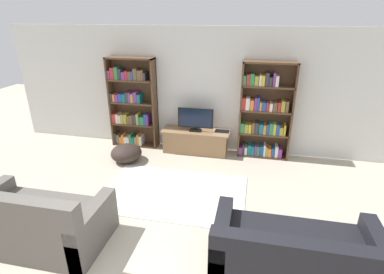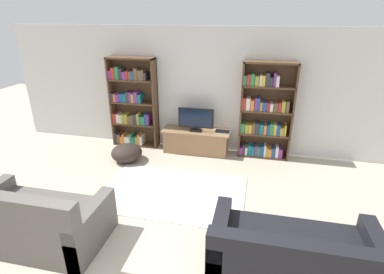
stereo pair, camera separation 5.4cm
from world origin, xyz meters
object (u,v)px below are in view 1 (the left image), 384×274
bookshelf_right (264,114)px  television (195,119)px  laptop (222,132)px  couch_right_sofa (295,256)px  tv_stand (196,141)px  bookshelf_left (132,104)px  couch_left_sectional (36,223)px  beanbag_ottoman (126,153)px

bookshelf_right → television: size_ratio=2.64×
laptop → couch_right_sofa: bearing=-68.5°
tv_stand → laptop: 0.62m
bookshelf_left → television: size_ratio=2.64×
bookshelf_left → couch_left_sectional: bearing=-90.3°
couch_right_sofa → beanbag_ottoman: bearing=143.0°
bookshelf_right → tv_stand: bearing=-175.1°
bookshelf_left → couch_left_sectional: 3.36m
tv_stand → couch_right_sofa: couch_right_sofa is taller
television → laptop: bearing=3.8°
bookshelf_right → beanbag_ottoman: 2.92m
bookshelf_left → television: bookshelf_left is taller
tv_stand → television: (0.00, -0.02, 0.51)m
television → laptop: television is taller
tv_stand → couch_left_sectional: bearing=-115.0°
tv_stand → television: 0.51m
tv_stand → beanbag_ottoman: (-1.30, -0.73, -0.07)m
couch_left_sectional → bookshelf_right: bearing=48.9°
couch_right_sofa → bookshelf_left: bearing=135.7°
tv_stand → laptop: size_ratio=4.50×
bookshelf_right → tv_stand: bookshelf_right is taller
bookshelf_left → bookshelf_right: size_ratio=1.00×
bookshelf_right → beanbag_ottoman: size_ratio=3.16×
bookshelf_left → couch_right_sofa: (3.23, -3.15, -0.69)m
bookshelf_right → laptop: bearing=-173.0°
bookshelf_left → laptop: (2.03, -0.10, -0.45)m
tv_stand → bookshelf_left: bearing=175.2°
couch_left_sectional → laptop: bearing=57.3°
couch_left_sectional → couch_right_sofa: 3.25m
laptop → couch_right_sofa: 3.29m
television → bookshelf_right: bearing=5.7°
bookshelf_right → couch_right_sofa: bookshelf_right is taller
bookshelf_right → couch_left_sectional: size_ratio=1.11×
tv_stand → couch_right_sofa: size_ratio=0.77×
bookshelf_right → tv_stand: (-1.40, -0.12, -0.67)m
bookshelf_left → tv_stand: bearing=-4.8°
bookshelf_left → tv_stand: 1.63m
television → tv_stand: bearing=90.0°
bookshelf_left → couch_right_sofa: 4.57m
television → couch_left_sectional: bearing=-115.1°
television → couch_left_sectional: television is taller
couch_right_sofa → bookshelf_right: bearing=96.8°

